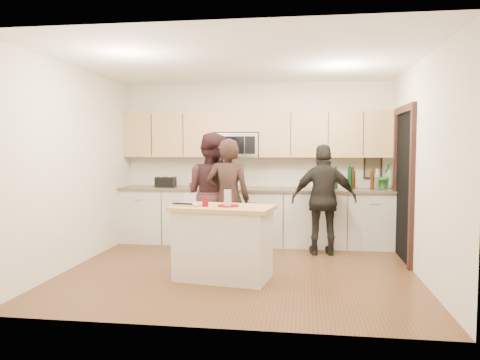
# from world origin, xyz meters

# --- Properties ---
(floor) EXTENTS (4.50, 4.50, 0.00)m
(floor) POSITION_xyz_m (0.00, 0.00, 0.00)
(floor) COLOR brown
(floor) RESTS_ON ground
(room_shell) EXTENTS (4.52, 4.02, 2.71)m
(room_shell) POSITION_xyz_m (0.00, 0.00, 1.73)
(room_shell) COLOR beige
(room_shell) RESTS_ON ground
(back_cabinetry) EXTENTS (4.50, 0.66, 0.94)m
(back_cabinetry) POSITION_xyz_m (0.00, 1.69, 0.47)
(back_cabinetry) COLOR beige
(back_cabinetry) RESTS_ON ground
(upper_cabinetry) EXTENTS (4.50, 0.33, 0.75)m
(upper_cabinetry) POSITION_xyz_m (0.03, 1.83, 1.84)
(upper_cabinetry) COLOR tan
(upper_cabinetry) RESTS_ON ground
(microwave) EXTENTS (0.76, 0.41, 0.40)m
(microwave) POSITION_xyz_m (-0.31, 1.80, 1.65)
(microwave) COLOR silver
(microwave) RESTS_ON ground
(doorway) EXTENTS (0.06, 1.25, 2.20)m
(doorway) POSITION_xyz_m (2.23, 0.90, 1.16)
(doorway) COLOR black
(doorway) RESTS_ON ground
(framed_picture) EXTENTS (0.30, 0.03, 0.38)m
(framed_picture) POSITION_xyz_m (1.95, 1.98, 1.28)
(framed_picture) COLOR black
(framed_picture) RESTS_ON ground
(dish_towel) EXTENTS (0.34, 0.60, 0.48)m
(dish_towel) POSITION_xyz_m (-0.95, 1.50, 0.80)
(dish_towel) COLOR white
(dish_towel) RESTS_ON ground
(island) EXTENTS (1.29, 0.87, 0.90)m
(island) POSITION_xyz_m (-0.15, -0.42, 0.45)
(island) COLOR beige
(island) RESTS_ON ground
(red_plate) EXTENTS (0.26, 0.26, 0.02)m
(red_plate) POSITION_xyz_m (-0.08, -0.44, 0.91)
(red_plate) COLOR maroon
(red_plate) RESTS_ON island
(box_grater) EXTENTS (0.10, 0.06, 0.22)m
(box_grater) POSITION_xyz_m (-0.08, -0.49, 1.03)
(box_grater) COLOR silver
(box_grater) RESTS_ON red_plate
(drink_glass) EXTENTS (0.08, 0.08, 0.11)m
(drink_glass) POSITION_xyz_m (-0.35, -0.51, 0.96)
(drink_glass) COLOR #650B12
(drink_glass) RESTS_ON island
(cutting_board) EXTENTS (0.32, 0.23, 0.02)m
(cutting_board) POSITION_xyz_m (-0.56, -0.46, 0.91)
(cutting_board) COLOR #B3874A
(cutting_board) RESTS_ON island
(tongs) EXTENTS (0.25, 0.07, 0.02)m
(tongs) POSITION_xyz_m (-0.64, -0.48, 0.93)
(tongs) COLOR black
(tongs) RESTS_ON cutting_board
(knife) EXTENTS (0.22, 0.05, 0.01)m
(knife) POSITION_xyz_m (-0.58, -0.59, 0.92)
(knife) COLOR silver
(knife) RESTS_ON cutting_board
(toaster) EXTENTS (0.33, 0.21, 0.18)m
(toaster) POSITION_xyz_m (-1.51, 1.67, 1.03)
(toaster) COLOR black
(toaster) RESTS_ON back_cabinetry
(bottle_cluster) EXTENTS (0.75, 0.32, 0.43)m
(bottle_cluster) POSITION_xyz_m (1.68, 1.71, 1.12)
(bottle_cluster) COLOR black
(bottle_cluster) RESTS_ON back_cabinetry
(orchid) EXTENTS (0.31, 0.30, 0.44)m
(orchid) POSITION_xyz_m (2.10, 1.72, 1.16)
(orchid) COLOR #2C6F2D
(orchid) RESTS_ON back_cabinetry
(woman_left) EXTENTS (0.65, 0.44, 1.74)m
(woman_left) POSITION_xyz_m (-0.26, 0.65, 0.87)
(woman_left) COLOR black
(woman_left) RESTS_ON ground
(woman_center) EXTENTS (1.10, 1.00, 1.83)m
(woman_center) POSITION_xyz_m (-0.56, 0.93, 0.92)
(woman_center) COLOR black
(woman_center) RESTS_ON ground
(woman_right) EXTENTS (1.00, 0.47, 1.66)m
(woman_right) POSITION_xyz_m (1.12, 1.07, 0.83)
(woman_right) COLOR black
(woman_right) RESTS_ON ground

